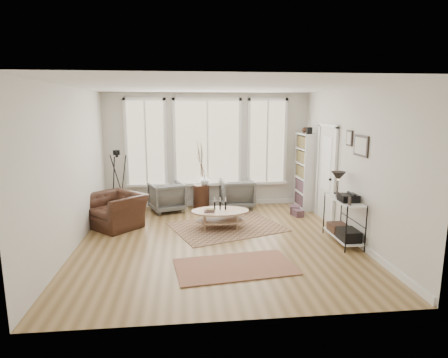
{
  "coord_description": "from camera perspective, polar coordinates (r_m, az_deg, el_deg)",
  "views": [
    {
      "loc": [
        -0.59,
        -6.82,
        2.53
      ],
      "look_at": [
        0.2,
        0.6,
        1.1
      ],
      "focal_mm": 30.0,
      "sensor_mm": 36.0,
      "label": 1
    }
  ],
  "objects": [
    {
      "name": "room",
      "position": [
        6.96,
        -0.98,
        1.72
      ],
      "size": [
        5.5,
        5.54,
        2.9
      ],
      "color": "#9A7849",
      "rests_on": "ground"
    },
    {
      "name": "rug_main",
      "position": [
        8.1,
        0.5,
        -7.3
      ],
      "size": [
        2.66,
        2.32,
        0.01
      ],
      "primitive_type": "cube",
      "rotation": [
        0.0,
        0.0,
        0.35
      ],
      "color": "brown",
      "rests_on": "ground"
    },
    {
      "name": "accent_chair",
      "position": [
        8.37,
        -16.14,
        -4.62
      ],
      "size": [
        1.47,
        1.46,
        0.72
      ],
      "primitive_type": "imported",
      "rotation": [
        0.0,
        0.0,
        -0.77
      ],
      "color": "#391D12",
      "rests_on": "ground"
    },
    {
      "name": "rug_runner",
      "position": [
        6.19,
        1.68,
        -13.16
      ],
      "size": [
        2.01,
        1.28,
        0.01
      ],
      "primitive_type": "cube",
      "rotation": [
        0.0,
        0.0,
        0.13
      ],
      "color": "maroon",
      "rests_on": "ground"
    },
    {
      "name": "vase",
      "position": [
        9.46,
        -2.97,
        -0.14
      ],
      "size": [
        0.28,
        0.28,
        0.25
      ],
      "primitive_type": "imported",
      "rotation": [
        0.0,
        0.0,
        0.19
      ],
      "color": "silver",
      "rests_on": "side_table"
    },
    {
      "name": "coffee_table",
      "position": [
        7.97,
        -0.62,
        -5.39
      ],
      "size": [
        1.23,
        0.79,
        0.56
      ],
      "color": "tan",
      "rests_on": "ground"
    },
    {
      "name": "bookcase",
      "position": [
        9.67,
        12.26,
        1.22
      ],
      "size": [
        0.31,
        0.85,
        2.06
      ],
      "color": "white",
      "rests_on": "ground"
    },
    {
      "name": "door",
      "position": [
        8.69,
        15.35,
        1.13
      ],
      "size": [
        0.09,
        1.06,
        2.22
      ],
      "color": "silver",
      "rests_on": "ground"
    },
    {
      "name": "book_stack_near",
      "position": [
        9.26,
        10.75,
        -4.59
      ],
      "size": [
        0.31,
        0.35,
        0.19
      ],
      "primitive_type": "cube",
      "rotation": [
        0.0,
        0.0,
        -0.28
      ],
      "color": "brown",
      "rests_on": "ground"
    },
    {
      "name": "side_table",
      "position": [
        9.44,
        -3.52,
        0.37
      ],
      "size": [
        0.4,
        0.4,
        1.7
      ],
      "color": "#391D12",
      "rests_on": "ground"
    },
    {
      "name": "tripod_camera",
      "position": [
        9.2,
        -15.79,
        -0.95
      ],
      "size": [
        0.55,
        0.55,
        1.55
      ],
      "color": "black",
      "rests_on": "ground"
    },
    {
      "name": "wall_art",
      "position": [
        7.31,
        19.72,
        5.08
      ],
      "size": [
        0.04,
        0.88,
        0.44
      ],
      "color": "black",
      "rests_on": "ground"
    },
    {
      "name": "book_stack_far",
      "position": [
        9.03,
        11.22,
        -5.11
      ],
      "size": [
        0.24,
        0.29,
        0.16
      ],
      "primitive_type": "cube",
      "rotation": [
        0.0,
        0.0,
        0.21
      ],
      "color": "brown",
      "rests_on": "ground"
    },
    {
      "name": "bay_window",
      "position": [
        9.6,
        -2.53,
        5.32
      ],
      "size": [
        4.14,
        0.12,
        2.24
      ],
      "color": "beige",
      "rests_on": "ground"
    },
    {
      "name": "armchair_right",
      "position": [
        9.55,
        1.98,
        -2.22
      ],
      "size": [
        0.84,
        0.86,
        0.74
      ],
      "primitive_type": "imported",
      "rotation": [
        0.0,
        0.0,
        3.2
      ],
      "color": "#5E5F5A",
      "rests_on": "ground"
    },
    {
      "name": "armchair_left",
      "position": [
        9.34,
        -8.72,
        -2.72
      ],
      "size": [
        0.99,
        1.01,
        0.72
      ],
      "primitive_type": "imported",
      "rotation": [
        0.0,
        0.0,
        3.5
      ],
      "color": "#5E5F5A",
      "rests_on": "ground"
    },
    {
      "name": "low_shelf",
      "position": [
        7.45,
        17.76,
        -5.41
      ],
      "size": [
        0.38,
        1.08,
        1.3
      ],
      "color": "white",
      "rests_on": "ground"
    }
  ]
}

